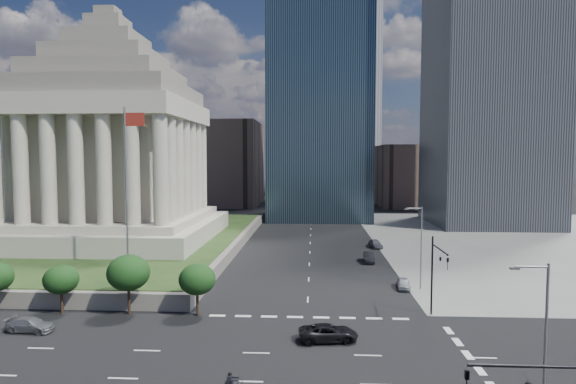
# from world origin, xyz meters

# --- Properties ---
(ground) EXTENTS (500.00, 500.00, 0.00)m
(ground) POSITION_xyz_m (0.00, 100.00, 0.00)
(ground) COLOR black
(ground) RESTS_ON ground
(sidewalk_ne) EXTENTS (68.00, 90.00, 0.03)m
(sidewalk_ne) POSITION_xyz_m (46.00, 60.00, 0.01)
(sidewalk_ne) COLOR slate
(sidewalk_ne) RESTS_ON ground
(plaza_terrace) EXTENTS (66.00, 70.00, 1.80)m
(plaza_terrace) POSITION_xyz_m (-45.00, 50.00, 0.90)
(plaza_terrace) COLOR #6A655B
(plaza_terrace) RESTS_ON ground
(plaza_lawn) EXTENTS (64.00, 68.00, 0.10)m
(plaza_lawn) POSITION_xyz_m (-45.00, 50.00, 1.85)
(plaza_lawn) COLOR #213816
(plaza_lawn) RESTS_ON plaza_terrace
(war_memorial) EXTENTS (34.00, 34.00, 39.00)m
(war_memorial) POSITION_xyz_m (-34.00, 48.00, 21.40)
(war_memorial) COLOR #A69A8B
(war_memorial) RESTS_ON plaza_lawn
(flagpole) EXTENTS (2.52, 0.24, 20.00)m
(flagpole) POSITION_xyz_m (-21.83, 24.00, 13.11)
(flagpole) COLOR slate
(flagpole) RESTS_ON plaza_lawn
(midrise_glass) EXTENTS (26.00, 26.00, 60.00)m
(midrise_glass) POSITION_xyz_m (2.00, 95.00, 30.00)
(midrise_glass) COLOR black
(midrise_glass) RESTS_ON ground
(highrise_ne) EXTENTS (26.00, 28.00, 100.00)m
(highrise_ne) POSITION_xyz_m (42.00, 85.00, 50.00)
(highrise_ne) COLOR black
(highrise_ne) RESTS_ON ground
(building_filler_ne) EXTENTS (20.00, 30.00, 20.00)m
(building_filler_ne) POSITION_xyz_m (32.00, 130.00, 10.00)
(building_filler_ne) COLOR brown
(building_filler_ne) RESTS_ON ground
(building_filler_nw) EXTENTS (24.00, 30.00, 28.00)m
(building_filler_nw) POSITION_xyz_m (-30.00, 130.00, 14.00)
(building_filler_nw) COLOR brown
(building_filler_nw) RESTS_ON ground
(traffic_signal_ne) EXTENTS (0.30, 5.74, 8.00)m
(traffic_signal_ne) POSITION_xyz_m (12.50, 13.70, 5.25)
(traffic_signal_ne) COLOR black
(traffic_signal_ne) RESTS_ON ground
(street_lamp_south) EXTENTS (2.13, 0.22, 10.00)m
(street_lamp_south) POSITION_xyz_m (13.33, -6.00, 5.66)
(street_lamp_south) COLOR slate
(street_lamp_south) RESTS_ON ground
(street_lamp_north) EXTENTS (2.13, 0.22, 10.00)m
(street_lamp_north) POSITION_xyz_m (13.33, 25.00, 5.66)
(street_lamp_north) COLOR slate
(street_lamp_north) RESTS_ON ground
(pickup_truck) EXTENTS (5.38, 3.00, 1.42)m
(pickup_truck) POSITION_xyz_m (1.92, 7.94, 0.71)
(pickup_truck) COLOR black
(pickup_truck) RESTS_ON ground
(suv_grey) EXTENTS (2.15, 4.51, 1.27)m
(suv_grey) POSITION_xyz_m (-25.11, 8.72, 0.64)
(suv_grey) COLOR slate
(suv_grey) RESTS_ON ground
(parked_sedan_near) EXTENTS (1.86, 3.88, 1.28)m
(parked_sedan_near) POSITION_xyz_m (11.50, 25.17, 0.64)
(parked_sedan_near) COLOR #9B9FA4
(parked_sedan_near) RESTS_ON ground
(parked_sedan_mid) EXTENTS (1.70, 4.44, 1.44)m
(parked_sedan_mid) POSITION_xyz_m (9.00, 39.88, 0.72)
(parked_sedan_mid) COLOR black
(parked_sedan_mid) RESTS_ON ground
(parked_sedan_far) EXTENTS (4.58, 2.47, 1.48)m
(parked_sedan_far) POSITION_xyz_m (11.50, 51.88, 0.74)
(parked_sedan_far) COLOR #54565B
(parked_sedan_far) RESTS_ON ground
(motorcycle_trail) EXTENTS (2.28, 0.76, 1.67)m
(motorcycle_trail) POSITION_xyz_m (-4.96, -2.20, 0.84)
(motorcycle_trail) COLOR black
(motorcycle_trail) RESTS_ON ground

